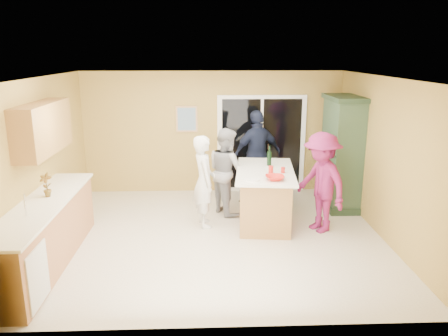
{
  "coord_description": "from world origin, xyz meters",
  "views": [
    {
      "loc": [
        -0.12,
        -6.75,
        2.98
      ],
      "look_at": [
        0.15,
        0.1,
        1.15
      ],
      "focal_mm": 35.0,
      "sensor_mm": 36.0,
      "label": 1
    }
  ],
  "objects_px": {
    "kitchen_island": "(265,198)",
    "woman_white": "(204,181)",
    "woman_grey": "(227,171)",
    "woman_navy": "(257,154)",
    "green_hutch": "(342,154)",
    "woman_magenta": "(321,183)"
  },
  "relations": [
    {
      "from": "woman_grey",
      "to": "woman_magenta",
      "type": "relative_size",
      "value": 0.95
    },
    {
      "from": "green_hutch",
      "to": "woman_navy",
      "type": "distance_m",
      "value": 1.71
    },
    {
      "from": "woman_navy",
      "to": "green_hutch",
      "type": "bearing_deg",
      "value": 135.19
    },
    {
      "from": "woman_white",
      "to": "green_hutch",
      "type": "bearing_deg",
      "value": -83.65
    },
    {
      "from": "woman_grey",
      "to": "woman_navy",
      "type": "distance_m",
      "value": 1.13
    },
    {
      "from": "kitchen_island",
      "to": "woman_white",
      "type": "bearing_deg",
      "value": -166.87
    },
    {
      "from": "woman_white",
      "to": "woman_navy",
      "type": "distance_m",
      "value": 1.9
    },
    {
      "from": "kitchen_island",
      "to": "green_hutch",
      "type": "height_order",
      "value": "green_hutch"
    },
    {
      "from": "kitchen_island",
      "to": "woman_white",
      "type": "relative_size",
      "value": 1.19
    },
    {
      "from": "woman_magenta",
      "to": "green_hutch",
      "type": "bearing_deg",
      "value": 124.13
    },
    {
      "from": "woman_magenta",
      "to": "woman_white",
      "type": "bearing_deg",
      "value": -124.12
    },
    {
      "from": "green_hutch",
      "to": "woman_navy",
      "type": "height_order",
      "value": "green_hutch"
    },
    {
      "from": "kitchen_island",
      "to": "woman_grey",
      "type": "bearing_deg",
      "value": 148.4
    },
    {
      "from": "kitchen_island",
      "to": "woman_navy",
      "type": "xyz_separation_m",
      "value": [
        0.02,
        1.41,
        0.47
      ]
    },
    {
      "from": "woman_grey",
      "to": "woman_magenta",
      "type": "distance_m",
      "value": 1.81
    },
    {
      "from": "kitchen_island",
      "to": "woman_magenta",
      "type": "bearing_deg",
      "value": -19.93
    },
    {
      "from": "kitchen_island",
      "to": "green_hutch",
      "type": "distance_m",
      "value": 1.87
    },
    {
      "from": "green_hutch",
      "to": "woman_white",
      "type": "relative_size",
      "value": 1.35
    },
    {
      "from": "green_hutch",
      "to": "woman_white",
      "type": "height_order",
      "value": "green_hutch"
    },
    {
      "from": "woman_magenta",
      "to": "woman_grey",
      "type": "bearing_deg",
      "value": -146.84
    },
    {
      "from": "woman_white",
      "to": "woman_grey",
      "type": "relative_size",
      "value": 0.99
    },
    {
      "from": "kitchen_island",
      "to": "green_hutch",
      "type": "bearing_deg",
      "value": 31.82
    }
  ]
}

